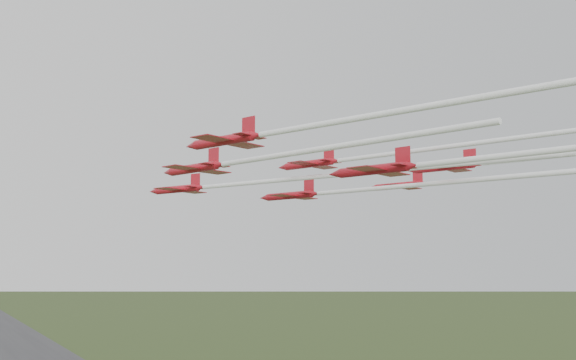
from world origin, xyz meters
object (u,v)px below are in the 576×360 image
jet_row4_right (568,154)px  jet_row3_right (454,181)px  jet_lead (262,182)px  jet_row2_right (359,190)px  jet_row4_left (515,154)px  jet_row2_left (246,160)px  jet_row3_left (312,126)px  jet_row3_mid (381,155)px

jet_row4_right → jet_row3_right: bearing=62.8°
jet_lead → jet_row4_right: 40.51m
jet_row2_right → jet_row4_left: 35.45m
jet_row2_left → jet_row4_left: size_ratio=0.78×
jet_lead → jet_row2_left: 16.29m
jet_lead → jet_row4_left: jet_lead is taller
jet_row3_right → jet_row4_left: bearing=-145.5°
jet_row2_right → jet_row4_right: size_ratio=0.93×
jet_row4_left → jet_lead: bearing=78.5°
jet_lead → jet_row2_right: (13.27, -5.32, -0.95)m
jet_row3_right → jet_row2_right: bearing=134.3°
jet_row3_left → jet_row3_right: size_ratio=1.14×
jet_lead → jet_row4_right: jet_row4_right is taller
jet_row3_mid → jet_row2_left: bearing=141.8°
jet_row3_left → jet_row4_right: 34.78m
jet_row3_mid → jet_row3_right: jet_row3_mid is taller
jet_row2_right → jet_row4_left: size_ratio=0.91×
jet_row4_left → jet_row2_right: bearing=58.2°
jet_row2_left → jet_row4_right: 38.12m
jet_row2_left → jet_row3_right: size_ratio=1.09×
jet_lead → jet_row4_left: (6.19, -40.05, -1.49)m
jet_row2_left → jet_row3_left: (-1.73, -17.63, 0.65)m
jet_lead → jet_row2_left: jet_row2_left is taller
jet_row3_left → jet_row4_left: bearing=-48.8°
jet_row3_left → jet_row2_left: bearing=63.2°
jet_row3_right → jet_row2_left: bearing=163.0°
jet_row4_left → jet_row4_right: 19.51m
jet_row2_right → jet_row3_right: 14.38m
jet_row3_left → jet_row2_right: bearing=26.0°
jet_row3_right → jet_row4_left: jet_row3_right is taller
jet_lead → jet_row3_mid: 20.08m
jet_lead → jet_row3_right: jet_row3_right is taller
jet_row4_right → jet_row3_mid: bearing=119.7°
jet_lead → jet_row3_left: size_ratio=1.24×
jet_row3_left → jet_lead: bearing=49.8°
jet_row2_left → jet_row3_right: jet_row2_left is taller
jet_row2_left → jet_row4_left: jet_row2_left is taller
jet_row3_right → jet_lead: bearing=135.9°
jet_row2_right → jet_lead: bearing=136.9°
jet_lead → jet_row4_left: bearing=-106.8°
jet_row2_left → jet_row3_mid: (15.96, -5.19, 1.21)m
jet_row2_right → jet_row3_mid: jet_row3_mid is taller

